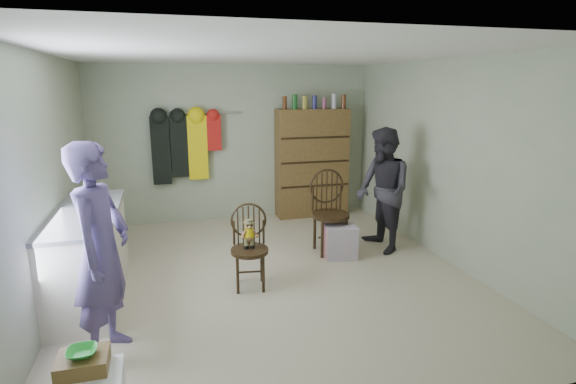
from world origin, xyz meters
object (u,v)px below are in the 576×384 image
object	(u,v)px
chair_far	(329,208)
counter	(89,254)
chair_front	(249,241)
dresser	(312,162)

from	to	relation	value
chair_far	counter	bearing A→B (deg)	-166.07
chair_front	dresser	size ratio (longest dim) A/B	0.45
counter	chair_front	distance (m)	1.66
counter	dresser	world-z (taller)	dresser
chair_front	dresser	xyz separation A→B (m)	(1.55, 2.48, 0.39)
counter	chair_front	size ratio (longest dim) A/B	2.01
chair_front	chair_far	bearing A→B (deg)	41.23
counter	chair_far	distance (m)	2.94
counter	chair_front	world-z (taller)	counter
chair_front	counter	bearing A→B (deg)	-177.92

